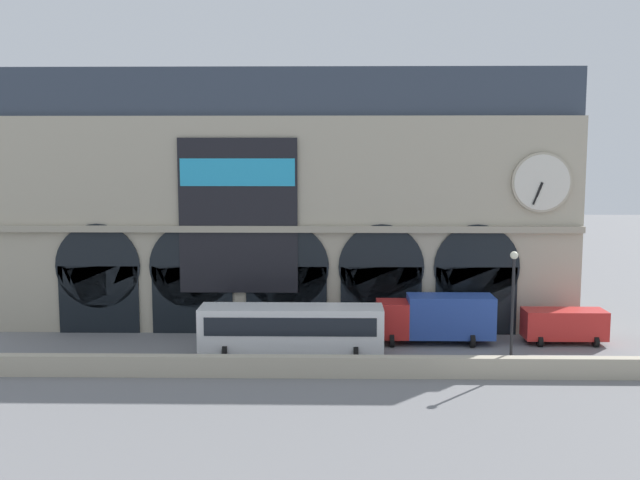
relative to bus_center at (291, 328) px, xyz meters
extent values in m
plane|color=slate|center=(-0.65, 0.77, -1.78)|extent=(200.00, 200.00, 0.00)
cube|color=#B2A891|center=(-0.65, -3.87, -1.20)|extent=(90.00, 0.70, 1.17)
cube|color=#B2A891|center=(-0.65, 8.51, 5.56)|extent=(39.73, 5.50, 14.68)
cube|color=#333D4C|center=(-0.65, 8.81, 14.53)|extent=(39.73, 4.90, 3.26)
cube|color=black|center=(-13.46, 5.72, 0.53)|extent=(5.48, 0.20, 4.62)
cylinder|color=black|center=(-13.46, 5.72, 2.84)|extent=(5.77, 0.20, 5.77)
cube|color=black|center=(-7.06, 5.72, 0.53)|extent=(5.48, 0.20, 4.62)
cylinder|color=black|center=(-7.06, 5.72, 2.84)|extent=(5.77, 0.20, 5.77)
cube|color=black|center=(-0.65, 5.72, 0.53)|extent=(5.48, 0.20, 4.62)
cylinder|color=black|center=(-0.65, 5.72, 2.84)|extent=(5.77, 0.20, 5.77)
cube|color=black|center=(5.76, 5.72, 0.53)|extent=(5.48, 0.20, 4.62)
cylinder|color=black|center=(5.76, 5.72, 2.84)|extent=(5.77, 0.20, 5.77)
cube|color=black|center=(12.16, 5.72, 0.53)|extent=(5.48, 0.20, 4.62)
cylinder|color=black|center=(12.16, 5.72, 2.84)|extent=(5.77, 0.20, 5.77)
cylinder|color=#B2A891|center=(16.27, 5.62, 8.53)|extent=(3.97, 0.25, 3.97)
cylinder|color=silver|center=(16.27, 5.50, 8.53)|extent=(3.67, 0.06, 3.67)
cube|color=black|center=(16.10, 5.44, 8.06)|extent=(0.50, 0.04, 1.00)
cube|color=black|center=(15.99, 5.42, 7.80)|extent=(0.68, 0.04, 1.50)
cube|color=black|center=(-3.86, 5.60, 6.27)|extent=(7.97, 0.12, 10.39)
cube|color=#26A5D8|center=(-3.86, 5.52, 9.19)|extent=(7.65, 0.04, 1.83)
cube|color=#A49A85|center=(-0.65, 5.62, 5.39)|extent=(39.73, 0.50, 0.44)
cube|color=white|center=(0.00, 0.01, 0.02)|extent=(11.00, 2.50, 2.60)
cube|color=black|center=(0.00, -1.26, 0.37)|extent=(10.12, 0.04, 1.10)
cylinder|color=black|center=(-3.85, -1.12, -1.28)|extent=(0.28, 1.00, 1.00)
cylinder|color=black|center=(-3.85, 1.13, -1.28)|extent=(0.28, 1.00, 1.00)
cylinder|color=black|center=(3.85, -1.12, -1.28)|extent=(0.28, 1.00, 1.00)
cylinder|color=black|center=(3.85, 1.13, -1.28)|extent=(0.28, 1.00, 1.00)
cube|color=red|center=(6.34, 3.41, -0.21)|extent=(2.00, 2.30, 2.30)
cube|color=#28479E|center=(10.09, 3.41, -0.01)|extent=(5.50, 2.30, 2.70)
cylinder|color=black|center=(6.24, 2.38, -1.36)|extent=(0.28, 0.84, 0.84)
cylinder|color=black|center=(6.24, 4.45, -1.36)|extent=(0.28, 0.84, 0.84)
cylinder|color=black|center=(11.34, 2.38, -1.36)|extent=(0.28, 0.84, 0.84)
cylinder|color=black|center=(11.34, 4.45, -1.36)|extent=(0.28, 0.84, 0.84)
cube|color=red|center=(17.44, 3.49, -0.51)|extent=(5.20, 2.00, 1.86)
cylinder|color=black|center=(15.67, 2.59, -1.44)|extent=(0.28, 0.68, 0.68)
cylinder|color=black|center=(15.67, 4.39, -1.44)|extent=(0.28, 0.68, 0.68)
cylinder|color=black|center=(19.21, 2.59, -1.44)|extent=(0.28, 0.68, 0.68)
cylinder|color=black|center=(19.21, 4.39, -1.44)|extent=(0.28, 0.68, 0.68)
cylinder|color=black|center=(12.44, -3.07, 1.47)|extent=(0.16, 0.16, 6.50)
sphere|color=#F2EDCC|center=(12.44, -3.07, 4.90)|extent=(0.44, 0.44, 0.44)
camera|label=1|loc=(2.49, -42.58, 10.53)|focal=40.72mm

